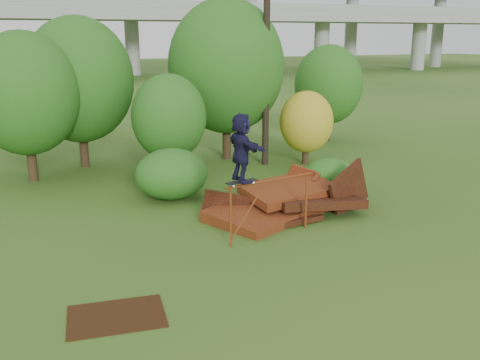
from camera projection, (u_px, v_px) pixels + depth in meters
name	position (u px, v px, depth m)	size (l,w,h in m)	color
ground	(298.00, 256.00, 13.74)	(240.00, 240.00, 0.00)	#2D5116
scrap_pile	(286.00, 202.00, 16.91)	(5.81, 3.73, 2.03)	#4E1D0D
grind_rail	(270.00, 195.00, 14.69)	(2.86, 0.63, 1.68)	brown
skateboard	(242.00, 182.00, 14.04)	(0.91, 0.41, 0.09)	black
skater	(242.00, 148.00, 13.80)	(1.67, 0.53, 1.80)	#181637
flat_plate	(116.00, 316.00, 10.75)	(1.92, 1.37, 0.03)	black
tree_0	(25.00, 94.00, 19.96)	(4.04, 4.04, 5.70)	black
tree_1	(79.00, 80.00, 22.11)	(4.52, 4.52, 6.29)	black
tree_2	(169.00, 117.00, 20.64)	(2.90, 2.90, 4.09)	black
tree_3	(226.00, 67.00, 23.46)	(5.11, 5.11, 7.09)	black
tree_4	(306.00, 122.00, 23.04)	(2.32, 2.32, 3.21)	black
tree_5	(329.00, 85.00, 28.00)	(3.59, 3.59, 5.04)	black
shrub_left	(172.00, 174.00, 18.36)	(2.52, 2.33, 1.75)	#265115
shrub_right	(329.00, 178.00, 18.61)	(1.93, 1.77, 1.37)	#265115
utility_pole	(266.00, 44.00, 22.13)	(1.40, 0.28, 10.14)	black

